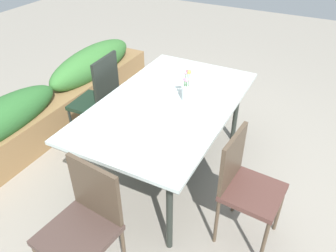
% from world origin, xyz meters
% --- Properties ---
extents(ground_plane, '(12.00, 12.00, 0.00)m').
position_xyz_m(ground_plane, '(0.00, 0.00, 0.00)').
color(ground_plane, gray).
extents(dining_table, '(1.80, 1.08, 0.77)m').
position_xyz_m(dining_table, '(0.06, 0.05, 0.72)').
color(dining_table, silver).
rests_on(dining_table, ground).
extents(chair_end_left, '(0.48, 0.48, 0.90)m').
position_xyz_m(chair_end_left, '(-1.13, 0.04, 0.52)').
color(chair_end_left, '#493630').
rests_on(chair_end_left, ground).
extents(chair_far_side, '(0.43, 0.43, 1.01)m').
position_xyz_m(chair_far_side, '(0.14, 0.87, 0.57)').
color(chair_far_side, black).
rests_on(chair_far_side, ground).
extents(chair_near_left, '(0.44, 0.44, 0.92)m').
position_xyz_m(chair_near_left, '(-0.34, -0.78, 0.54)').
color(chair_near_left, '#53332D').
rests_on(chair_near_left, ground).
extents(flower_vase, '(0.08, 0.08, 0.28)m').
position_xyz_m(flower_vase, '(0.17, -0.07, 0.87)').
color(flower_vase, silver).
rests_on(flower_vase, dining_table).
extents(planter_box, '(3.22, 0.45, 0.71)m').
position_xyz_m(planter_box, '(0.17, 1.55, 0.33)').
color(planter_box, olive).
rests_on(planter_box, ground).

